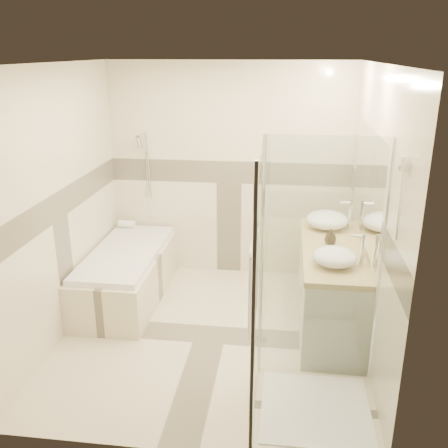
# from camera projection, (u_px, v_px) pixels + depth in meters

# --- Properties ---
(room) EXTENTS (2.82, 3.02, 2.52)m
(room) POSITION_uv_depth(u_px,v_px,m) (216.00, 210.00, 4.41)
(room) COLOR beige
(room) RESTS_ON ground
(bathtub) EXTENTS (0.75, 1.70, 0.56)m
(bathtub) POSITION_uv_depth(u_px,v_px,m) (127.00, 272.00, 5.45)
(bathtub) COLOR beige
(bathtub) RESTS_ON ground
(vanity) EXTENTS (0.58, 1.62, 0.85)m
(vanity) POSITION_uv_depth(u_px,v_px,m) (330.00, 287.00, 4.83)
(vanity) COLOR silver
(vanity) RESTS_ON ground
(shower_enclosure) EXTENTS (0.96, 0.93, 2.04)m
(shower_enclosure) POSITION_uv_depth(u_px,v_px,m) (302.00, 353.00, 3.65)
(shower_enclosure) COLOR beige
(shower_enclosure) RESTS_ON ground
(vessel_sink_near) EXTENTS (0.44, 0.44, 0.18)m
(vessel_sink_near) POSITION_uv_depth(u_px,v_px,m) (327.00, 220.00, 5.16)
(vessel_sink_near) COLOR white
(vessel_sink_near) RESTS_ON vanity
(vessel_sink_far) EXTENTS (0.38, 0.38, 0.15)m
(vessel_sink_far) POSITION_uv_depth(u_px,v_px,m) (335.00, 257.00, 4.27)
(vessel_sink_far) COLOR white
(vessel_sink_far) RESTS_ON vanity
(faucet_near) EXTENTS (0.12, 0.03, 0.30)m
(faucet_near) POSITION_uv_depth(u_px,v_px,m) (349.00, 213.00, 5.10)
(faucet_near) COLOR silver
(faucet_near) RESTS_ON vanity
(faucet_far) EXTENTS (0.12, 0.03, 0.30)m
(faucet_far) POSITION_uv_depth(u_px,v_px,m) (362.00, 248.00, 4.21)
(faucet_far) COLOR silver
(faucet_far) RESTS_ON vanity
(amenity_bottle_a) EXTENTS (0.08, 0.09, 0.16)m
(amenity_bottle_a) POSITION_uv_depth(u_px,v_px,m) (331.00, 237.00, 4.72)
(amenity_bottle_a) COLOR black
(amenity_bottle_a) RESTS_ON vanity
(amenity_bottle_b) EXTENTS (0.13, 0.13, 0.14)m
(amenity_bottle_b) POSITION_uv_depth(u_px,v_px,m) (330.00, 237.00, 4.74)
(amenity_bottle_b) COLOR black
(amenity_bottle_b) RESTS_ON vanity
(folded_towels) EXTENTS (0.19, 0.27, 0.08)m
(folded_towels) POSITION_uv_depth(u_px,v_px,m) (326.00, 219.00, 5.33)
(folded_towels) COLOR white
(folded_towels) RESTS_ON vanity
(rolled_towel) EXTENTS (0.19, 0.09, 0.09)m
(rolled_towel) POSITION_uv_depth(u_px,v_px,m) (127.00, 224.00, 6.04)
(rolled_towel) COLOR white
(rolled_towel) RESTS_ON bathtub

